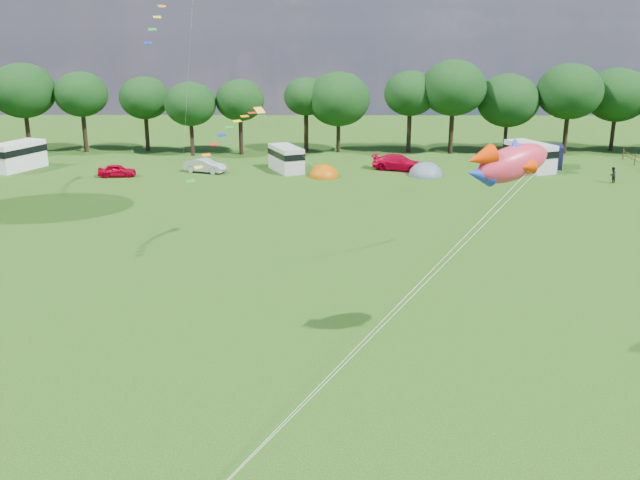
{
  "coord_description": "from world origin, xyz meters",
  "views": [
    {
      "loc": [
        0.24,
        -24.44,
        13.81
      ],
      "look_at": [
        0.0,
        8.0,
        4.0
      ],
      "focal_mm": 40.0,
      "sensor_mm": 36.0,
      "label": 1
    }
  ],
  "objects_px": {
    "campervan_d": "(530,155)",
    "tent_orange": "(324,176)",
    "car_b": "(205,166)",
    "fish_kite": "(506,164)",
    "campervan_a": "(18,155)",
    "car_c": "(399,163)",
    "tent_greyblue": "(426,175)",
    "campervan_c": "(286,158)",
    "car_a": "(117,171)",
    "car_d": "(514,166)",
    "walker_a": "(612,175)"
  },
  "relations": [
    {
      "from": "walker_a",
      "to": "tent_greyblue",
      "type": "bearing_deg",
      "value": -51.18
    },
    {
      "from": "car_c",
      "to": "tent_orange",
      "type": "xyz_separation_m",
      "value": [
        -7.4,
        -3.19,
        -0.74
      ]
    },
    {
      "from": "car_b",
      "to": "tent_orange",
      "type": "distance_m",
      "value": 11.78
    },
    {
      "from": "car_d",
      "to": "campervan_a",
      "type": "distance_m",
      "value": 48.87
    },
    {
      "from": "car_c",
      "to": "fish_kite",
      "type": "xyz_separation_m",
      "value": [
        -0.2,
        -42.11,
        7.86
      ]
    },
    {
      "from": "car_c",
      "to": "fish_kite",
      "type": "relative_size",
      "value": 1.27
    },
    {
      "from": "campervan_d",
      "to": "fish_kite",
      "type": "bearing_deg",
      "value": 139.72
    },
    {
      "from": "car_b",
      "to": "tent_orange",
      "type": "relative_size",
      "value": 1.2
    },
    {
      "from": "tent_orange",
      "to": "tent_greyblue",
      "type": "xyz_separation_m",
      "value": [
        9.75,
        0.67,
        -0.0
      ]
    },
    {
      "from": "car_b",
      "to": "campervan_a",
      "type": "bearing_deg",
      "value": 105.32
    },
    {
      "from": "car_b",
      "to": "campervan_c",
      "type": "height_order",
      "value": "campervan_c"
    },
    {
      "from": "tent_orange",
      "to": "fish_kite",
      "type": "height_order",
      "value": "fish_kite"
    },
    {
      "from": "car_c",
      "to": "campervan_c",
      "type": "bearing_deg",
      "value": 111.93
    },
    {
      "from": "fish_kite",
      "to": "campervan_a",
      "type": "bearing_deg",
      "value": 108.64
    },
    {
      "from": "car_b",
      "to": "fish_kite",
      "type": "distance_m",
      "value": 45.63
    },
    {
      "from": "car_b",
      "to": "tent_greyblue",
      "type": "xyz_separation_m",
      "value": [
        21.36,
        -1.21,
        -0.66
      ]
    },
    {
      "from": "car_d",
      "to": "walker_a",
      "type": "distance_m",
      "value": 9.14
    },
    {
      "from": "campervan_d",
      "to": "tent_orange",
      "type": "distance_m",
      "value": 20.65
    },
    {
      "from": "car_a",
      "to": "tent_orange",
      "type": "bearing_deg",
      "value": -95.16
    },
    {
      "from": "campervan_a",
      "to": "car_b",
      "type": "bearing_deg",
      "value": -71.76
    },
    {
      "from": "car_d",
      "to": "campervan_a",
      "type": "bearing_deg",
      "value": 80.01
    },
    {
      "from": "car_c",
      "to": "walker_a",
      "type": "xyz_separation_m",
      "value": [
        18.85,
        -5.81,
        -0.02
      ]
    },
    {
      "from": "car_c",
      "to": "tent_greyblue",
      "type": "bearing_deg",
      "value": -117.63
    },
    {
      "from": "car_c",
      "to": "tent_orange",
      "type": "height_order",
      "value": "car_c"
    },
    {
      "from": "car_d",
      "to": "campervan_a",
      "type": "xyz_separation_m",
      "value": [
        -48.85,
        0.92,
        0.83
      ]
    },
    {
      "from": "campervan_c",
      "to": "walker_a",
      "type": "height_order",
      "value": "campervan_c"
    },
    {
      "from": "tent_greyblue",
      "to": "car_b",
      "type": "bearing_deg",
      "value": 176.75
    },
    {
      "from": "car_b",
      "to": "fish_kite",
      "type": "relative_size",
      "value": 0.96
    },
    {
      "from": "car_d",
      "to": "campervan_d",
      "type": "bearing_deg",
      "value": -67.47
    },
    {
      "from": "campervan_c",
      "to": "car_b",
      "type": "bearing_deg",
      "value": 72.82
    },
    {
      "from": "campervan_a",
      "to": "campervan_d",
      "type": "bearing_deg",
      "value": -67.67
    },
    {
      "from": "campervan_a",
      "to": "tent_greyblue",
      "type": "height_order",
      "value": "campervan_a"
    },
    {
      "from": "fish_kite",
      "to": "campervan_c",
      "type": "bearing_deg",
      "value": 81.62
    },
    {
      "from": "campervan_c",
      "to": "campervan_d",
      "type": "relative_size",
      "value": 0.89
    },
    {
      "from": "fish_kite",
      "to": "tent_orange",
      "type": "bearing_deg",
      "value": 77.38
    },
    {
      "from": "campervan_a",
      "to": "fish_kite",
      "type": "bearing_deg",
      "value": -116.13
    },
    {
      "from": "campervan_d",
      "to": "fish_kite",
      "type": "height_order",
      "value": "fish_kite"
    },
    {
      "from": "walker_a",
      "to": "car_b",
      "type": "bearing_deg",
      "value": -46.68
    },
    {
      "from": "car_c",
      "to": "car_d",
      "type": "distance_m",
      "value": 11.15
    },
    {
      "from": "campervan_a",
      "to": "tent_greyblue",
      "type": "xyz_separation_m",
      "value": [
        40.09,
        -2.49,
        -1.45
      ]
    },
    {
      "from": "campervan_d",
      "to": "walker_a",
      "type": "xyz_separation_m",
      "value": [
        5.93,
        -5.97,
        -0.73
      ]
    },
    {
      "from": "tent_orange",
      "to": "tent_greyblue",
      "type": "height_order",
      "value": "tent_greyblue"
    },
    {
      "from": "car_a",
      "to": "tent_greyblue",
      "type": "bearing_deg",
      "value": -94.06
    },
    {
      "from": "car_c",
      "to": "tent_orange",
      "type": "bearing_deg",
      "value": 132.7
    },
    {
      "from": "fish_kite",
      "to": "tent_greyblue",
      "type": "bearing_deg",
      "value": 63.22
    },
    {
      "from": "car_b",
      "to": "fish_kite",
      "type": "xyz_separation_m",
      "value": [
        18.81,
        -40.8,
        7.94
      ]
    },
    {
      "from": "tent_orange",
      "to": "tent_greyblue",
      "type": "relative_size",
      "value": 0.87
    },
    {
      "from": "campervan_a",
      "to": "campervan_c",
      "type": "distance_m",
      "value": 26.61
    },
    {
      "from": "campervan_c",
      "to": "campervan_d",
      "type": "bearing_deg",
      "value": -111.56
    },
    {
      "from": "tent_greyblue",
      "to": "campervan_d",
      "type": "bearing_deg",
      "value": 14.17
    }
  ]
}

